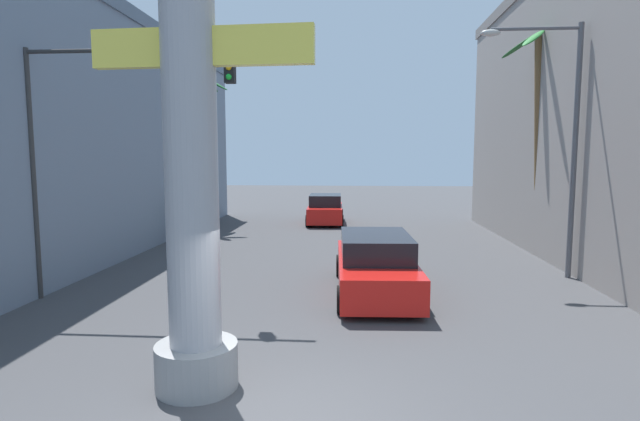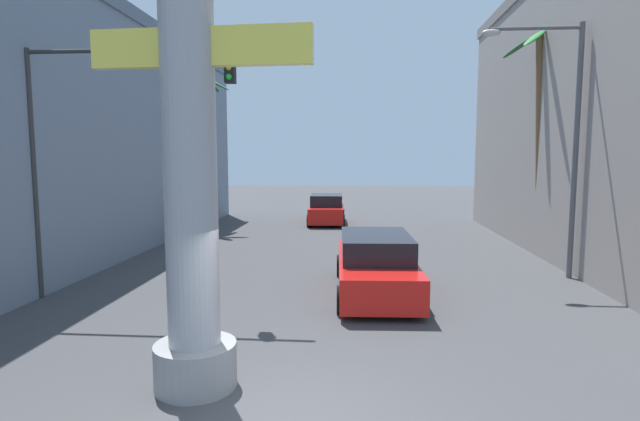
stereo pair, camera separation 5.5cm
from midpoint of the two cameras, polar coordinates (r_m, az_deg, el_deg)
The scene contains 10 objects.
ground_plane at distance 16.62m, azimuth 1.08°, elevation -6.32°, with size 91.75×91.75×0.00m, color #424244.
building_left at distance 21.18m, azimuth -30.00°, elevation 7.76°, with size 7.64×26.06×8.95m.
neon_sign_pole at distance 7.85m, azimuth -14.96°, elevation 15.93°, with size 3.70×1.28×10.58m.
street_lamp at distance 16.23m, azimuth 25.64°, elevation 8.75°, with size 2.88×0.28×7.39m.
traffic_light_mast at distance 13.42m, azimuth -23.83°, elevation 9.22°, with size 6.00×0.32×6.22m.
car_lead at distance 13.38m, azimuth 6.22°, elevation -6.19°, with size 2.25×5.26×1.56m.
car_far at distance 26.99m, azimuth 0.55°, elevation 0.09°, with size 2.08×4.31×1.56m.
palm_tree_far_left at distance 25.91m, azimuth -13.68°, elevation 8.75°, with size 2.97×2.82×7.62m.
palm_tree_mid_right at distance 19.98m, azimuth 23.83°, elevation 10.13°, with size 2.87×3.05×8.09m.
pedestrian_far_left at distance 21.55m, azimuth -14.90°, elevation -1.07°, with size 0.48×0.48×1.65m.
Camera 1 is at (0.88, -6.21, 3.59)m, focal length 28.00 mm.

